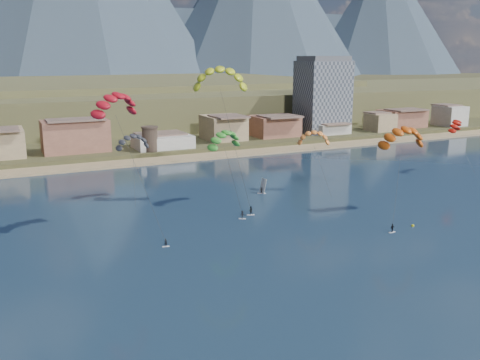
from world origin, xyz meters
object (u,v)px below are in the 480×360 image
(kitesurfer_yellow, at_px, (220,75))
(windsurfer, at_px, (262,189))
(watchtower, at_px, (150,139))
(buoy, at_px, (413,226))
(apartment_tower, at_px, (323,95))
(kitesurfer_red, at_px, (115,101))
(kitesurfer_green, at_px, (225,137))
(kitesurfer_orange, at_px, (403,134))

(kitesurfer_yellow, bearing_deg, windsurfer, 16.30)
(watchtower, bearing_deg, kitesurfer_yellow, -91.04)
(kitesurfer_yellow, xyz_separation_m, windsurfer, (13.00, 3.80, -28.55))
(kitesurfer_yellow, distance_m, buoy, 52.54)
(apartment_tower, bearing_deg, watchtower, -170.07)
(kitesurfer_yellow, bearing_deg, kitesurfer_red, -158.95)
(watchtower, xyz_separation_m, kitesurfer_green, (-0.81, -65.08, 9.57))
(kitesurfer_red, relative_size, kitesurfer_yellow, 0.89)
(kitesurfer_green, height_order, windsurfer, kitesurfer_green)
(kitesurfer_red, distance_m, kitesurfer_yellow, 28.05)
(kitesurfer_red, relative_size, kitesurfer_orange, 1.30)
(apartment_tower, distance_m, watchtower, 82.02)
(apartment_tower, relative_size, buoy, 52.48)
(watchtower, bearing_deg, kitesurfer_red, -110.18)
(watchtower, xyz_separation_m, buoy, (27.38, -96.34, -6.27))
(kitesurfer_yellow, relative_size, buoy, 54.24)
(kitesurfer_yellow, relative_size, windsurfer, 8.69)
(kitesurfer_green, bearing_deg, apartment_tower, 44.38)
(watchtower, bearing_deg, buoy, -74.13)
(watchtower, height_order, kitesurfer_green, kitesurfer_green)
(kitesurfer_red, distance_m, windsurfer, 48.05)
(apartment_tower, distance_m, kitesurfer_orange, 112.26)
(kitesurfer_green, distance_m, buoy, 44.98)
(kitesurfer_yellow, relative_size, kitesurfer_orange, 1.46)
(kitesurfer_green, distance_m, windsurfer, 20.11)
(kitesurfer_yellow, distance_m, kitesurfer_green, 13.90)
(apartment_tower, relative_size, kitesurfer_red, 1.09)
(watchtower, bearing_deg, apartment_tower, 9.93)
(kitesurfer_orange, bearing_deg, kitesurfer_green, 145.53)
(kitesurfer_red, bearing_deg, kitesurfer_orange, -13.04)
(kitesurfer_red, height_order, kitesurfer_green, kitesurfer_red)
(watchtower, height_order, buoy, watchtower)
(kitesurfer_yellow, xyz_separation_m, buoy, (28.54, -32.66, -29.66))
(watchtower, distance_m, kitesurfer_green, 65.79)
(watchtower, bearing_deg, kitesurfer_green, -90.71)
(kitesurfer_orange, distance_m, kitesurfer_green, 39.12)
(kitesurfer_yellow, distance_m, windsurfer, 31.60)
(kitesurfer_red, relative_size, buoy, 48.14)
(kitesurfer_orange, bearing_deg, buoy, -113.76)
(watchtower, xyz_separation_m, kitesurfer_red, (-27.07, -73.65, 19.43))
(watchtower, relative_size, kitesurfer_green, 0.44)
(kitesurfer_red, distance_m, kitesurfer_green, 29.33)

